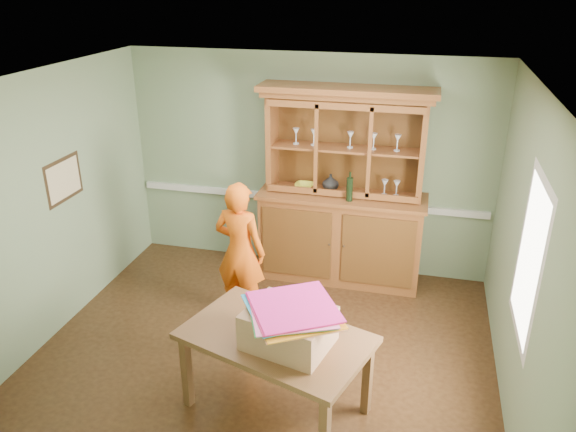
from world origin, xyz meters
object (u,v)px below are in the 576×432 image
(china_hutch, at_px, (342,215))
(cardboard_box, at_px, (289,328))
(dining_table, at_px, (276,344))
(person, at_px, (240,252))

(china_hutch, relative_size, cardboard_box, 3.60)
(dining_table, xyz_separation_m, person, (-0.76, 1.33, 0.11))
(dining_table, bearing_deg, china_hutch, 104.68)
(china_hutch, distance_m, person, 1.46)
(dining_table, distance_m, person, 1.54)
(china_hutch, height_order, cardboard_box, china_hutch)
(dining_table, relative_size, cardboard_box, 2.65)
(cardboard_box, xyz_separation_m, person, (-0.89, 1.42, -0.13))
(dining_table, distance_m, cardboard_box, 0.29)
(china_hutch, height_order, person, china_hutch)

